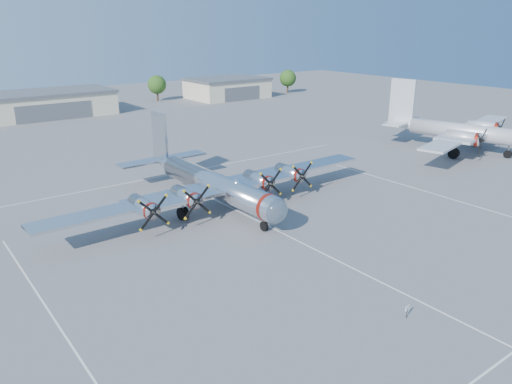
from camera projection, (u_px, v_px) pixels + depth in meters
ground at (287, 236)px, 47.62m from camera, size 260.00×260.00×0.00m
parking_lines at (300, 242)px, 46.29m from camera, size 60.00×50.08×0.01m
hangar_center at (45, 104)px, 108.85m from camera, size 28.60×14.60×5.40m
hangar_east at (227, 88)px, 136.17m from camera, size 20.60×14.60×5.40m
tree_east at (157, 85)px, 130.02m from camera, size 4.80×4.80×6.64m
tree_far_east at (288, 78)px, 145.59m from camera, size 4.80×4.80×6.64m
main_bomber_b29 at (212, 205)px, 55.71m from camera, size 40.20×27.91×8.78m
twin_engine_east at (455, 150)px, 79.81m from camera, size 38.46×31.66×10.63m
info_placard at (407, 309)px, 34.09m from camera, size 0.49×0.12×0.95m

